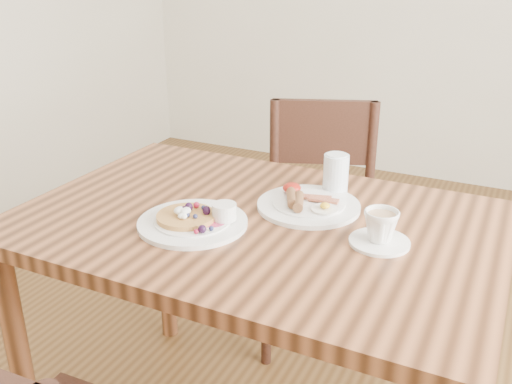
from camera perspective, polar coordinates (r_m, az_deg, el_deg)
dining_table at (r=1.49m, az=0.00°, el=-6.02°), size 1.20×0.80×0.75m
chair_far at (r=2.09m, az=6.49°, el=-2.12°), size 0.54×0.54×0.88m
pancake_plate at (r=1.41m, az=-6.14°, el=-2.78°), size 0.27×0.27×0.06m
breakfast_plate at (r=1.50m, az=5.12°, el=-1.17°), size 0.27×0.27×0.04m
teacup_saucer at (r=1.33m, az=12.34°, el=-3.68°), size 0.14×0.14×0.08m
water_glass at (r=1.59m, az=7.98°, el=1.80°), size 0.07×0.07×0.11m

